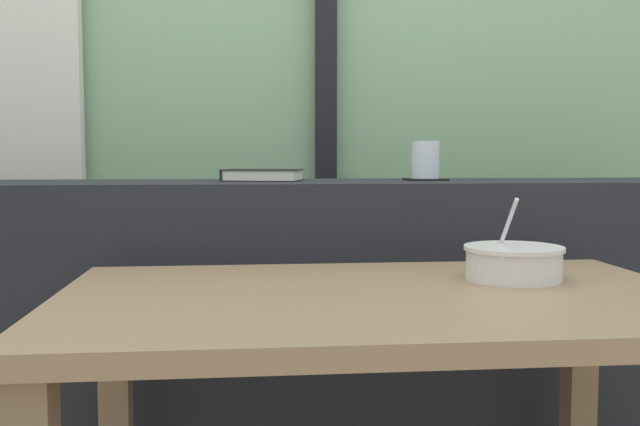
% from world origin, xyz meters
% --- Properties ---
extents(outdoor_backdrop, '(4.80, 0.08, 2.80)m').
position_xyz_m(outdoor_backdrop, '(0.00, 1.27, 1.40)').
color(outdoor_backdrop, '#8EBC89').
rests_on(outdoor_backdrop, ground).
extents(window_divider_post, '(0.07, 0.05, 2.60)m').
position_xyz_m(window_divider_post, '(0.11, 1.20, 1.30)').
color(window_divider_post, black).
rests_on(window_divider_post, ground).
extents(dark_console_ledge, '(2.80, 0.38, 0.86)m').
position_xyz_m(dark_console_ledge, '(0.00, 0.55, 0.43)').
color(dark_console_ledge, '#23262B').
rests_on(dark_console_ledge, ground).
extents(breakfast_table, '(1.10, 0.67, 0.69)m').
position_xyz_m(breakfast_table, '(0.06, -0.06, 0.58)').
color(breakfast_table, '#826849').
rests_on(breakfast_table, ground).
extents(coaster_square, '(0.10, 0.10, 0.00)m').
position_xyz_m(coaster_square, '(0.30, 0.57, 0.86)').
color(coaster_square, black).
rests_on(coaster_square, dark_console_ledge).
extents(juice_glass, '(0.07, 0.07, 0.10)m').
position_xyz_m(juice_glass, '(0.30, 0.57, 0.91)').
color(juice_glass, white).
rests_on(juice_glass, coaster_square).
extents(closed_book, '(0.21, 0.17, 0.03)m').
position_xyz_m(closed_book, '(-0.12, 0.57, 0.87)').
color(closed_book, black).
rests_on(closed_book, dark_console_ledge).
extents(soup_bowl, '(0.19, 0.19, 0.16)m').
position_xyz_m(soup_bowl, '(0.33, 0.04, 0.72)').
color(soup_bowl, silver).
rests_on(soup_bowl, breakfast_table).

